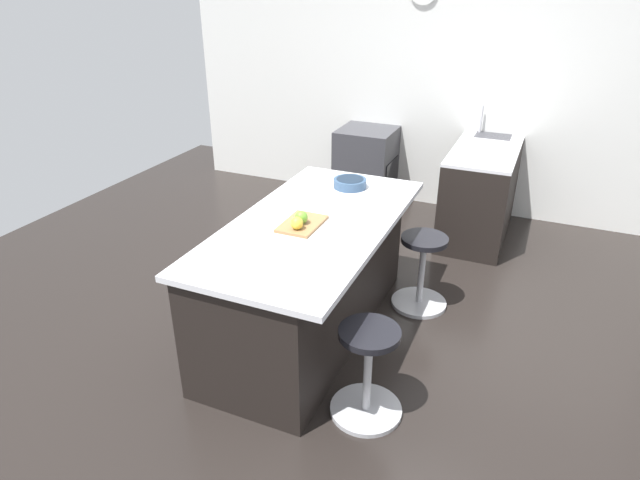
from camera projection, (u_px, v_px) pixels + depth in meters
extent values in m
plane|color=black|center=(327.00, 329.00, 4.10)|extent=(7.31, 7.31, 0.00)
cube|color=silver|center=(429.00, 84.00, 5.82)|extent=(0.12, 5.61, 2.66)
cube|color=black|center=(485.00, 183.00, 5.66)|extent=(1.91, 0.60, 0.87)
cube|color=silver|center=(491.00, 141.00, 5.46)|extent=(1.91, 0.60, 0.03)
cube|color=#38383D|center=(493.00, 139.00, 5.68)|extent=(0.44, 0.36, 0.12)
cylinder|color=#B7B7BC|center=(481.00, 119.00, 5.64)|extent=(0.02, 0.02, 0.28)
cube|color=#38383D|center=(366.00, 167.00, 6.13)|extent=(0.60, 0.60, 0.87)
cube|color=black|center=(392.00, 174.00, 6.04)|extent=(0.44, 0.01, 0.32)
cube|color=black|center=(307.00, 279.00, 3.93)|extent=(2.00, 0.82, 0.85)
cube|color=silver|center=(313.00, 224.00, 3.71)|extent=(2.06, 1.02, 0.04)
cylinder|color=#B7B7BC|center=(419.00, 302.00, 4.40)|extent=(0.44, 0.44, 0.03)
cylinder|color=#B7B7BC|center=(421.00, 273.00, 4.27)|extent=(0.05, 0.05, 0.54)
cylinder|color=black|center=(425.00, 240.00, 4.14)|extent=(0.36, 0.36, 0.04)
cylinder|color=#B7B7BC|center=(366.00, 409.00, 3.33)|extent=(0.44, 0.44, 0.03)
cylinder|color=#B7B7BC|center=(368.00, 374.00, 3.21)|extent=(0.05, 0.05, 0.54)
cylinder|color=black|center=(370.00, 333.00, 3.08)|extent=(0.36, 0.36, 0.04)
cube|color=olive|center=(302.00, 224.00, 3.64)|extent=(0.36, 0.24, 0.02)
sphere|color=#609E2D|center=(301.00, 217.00, 3.60)|extent=(0.09, 0.09, 0.09)
sphere|color=gold|center=(297.00, 223.00, 3.52)|extent=(0.08, 0.08, 0.08)
cylinder|color=#334C6B|center=(350.00, 183.00, 4.26)|extent=(0.26, 0.26, 0.07)
cylinder|color=#192635|center=(350.00, 181.00, 4.25)|extent=(0.21, 0.21, 0.04)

